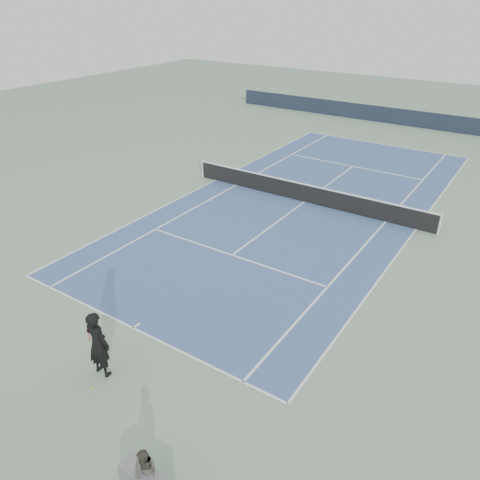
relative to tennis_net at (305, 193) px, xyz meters
The scene contains 7 objects.
ground 0.50m from the tennis_net, ahead, with size 80.00×80.00×0.00m, color gray.
court_surface 0.50m from the tennis_net, ahead, with size 10.97×23.77×0.01m, color #395687.
tennis_net is the anchor object (origin of this frame).
windscreen_far 17.89m from the tennis_net, 90.00° to the left, with size 30.00×0.25×1.20m, color black.
tennis_player 13.74m from the tennis_net, 87.17° to the right, with size 0.84×0.56×2.03m.
tennis_ball 14.33m from the tennis_net, 86.51° to the right, with size 0.07×0.07×0.07m, color yellow.
spectator_bench 16.03m from the tennis_net, 75.33° to the right, with size 1.30×0.48×1.10m.
Camera 1 is at (9.19, -19.67, 9.33)m, focal length 35.00 mm.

